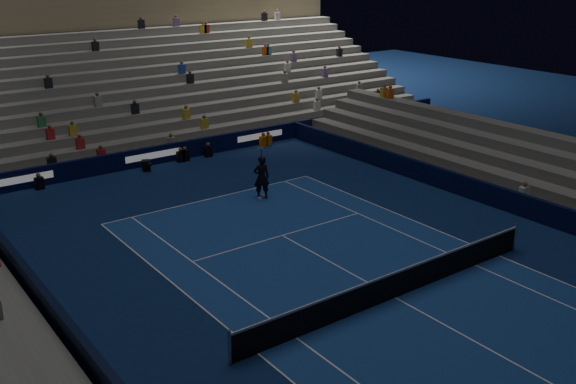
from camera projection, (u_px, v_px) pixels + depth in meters
The scene contains 8 objects.
ground at pixel (395, 298), 21.63m from camera, with size 90.00×90.00×0.00m, color #0C1D48.
court_surface at pixel (395, 298), 21.63m from camera, with size 10.97×23.77×0.01m, color navy.
sponsor_barrier_far at pixel (152, 156), 35.50m from camera, with size 44.00×0.25×1.00m, color black.
sponsor_barrier_east at pixel (564, 219), 26.87m from camera, with size 0.25×37.00×1.00m, color black.
grandstand_main at pixel (85, 79), 41.66m from camera, with size 44.00×15.20×11.20m.
tennis_net at pixel (396, 284), 21.46m from camera, with size 12.90×0.10×1.10m.
tennis_player at pixel (262, 177), 30.27m from camera, with size 0.75×0.50×2.07m, color black.
broadcast_camera at pixel (146, 165), 34.54m from camera, with size 0.56×0.93×0.55m.
Camera 1 is at (-14.22, -13.36, 10.60)m, focal length 40.71 mm.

